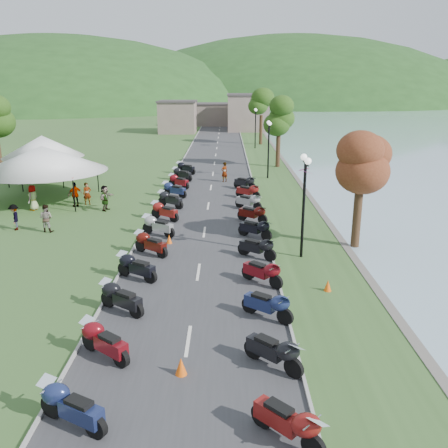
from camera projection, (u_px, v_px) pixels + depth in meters
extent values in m
cube|color=#3B3B3E|center=(213.00, 174.00, 44.65)|extent=(7.00, 120.00, 0.02)
cube|color=gray|center=(209.00, 115.00, 87.03)|extent=(18.00, 16.00, 5.00)
imported|color=slate|center=(88.00, 205.00, 33.62)|extent=(0.71, 0.66, 1.58)
imported|color=slate|center=(47.00, 232.00, 27.56)|extent=(0.84, 0.54, 1.63)
imported|color=slate|center=(16.00, 230.00, 27.91)|extent=(0.78, 1.07, 1.54)
cone|color=#F2590C|center=(181.00, 366.00, 14.03)|extent=(0.36, 0.36, 0.57)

